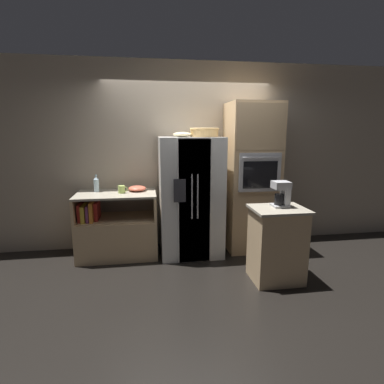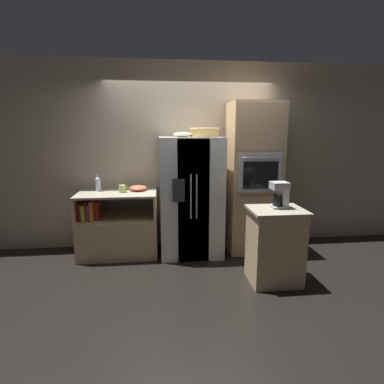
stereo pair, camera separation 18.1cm
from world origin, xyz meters
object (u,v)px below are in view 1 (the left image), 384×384
(bottle_tall, at_px, (96,184))
(mug, at_px, (122,189))
(fruit_bowl, at_px, (182,134))
(wall_oven, at_px, (251,178))
(refrigerator, at_px, (190,197))
(wicker_basket, at_px, (204,132))
(mixing_bowl, at_px, (137,188))
(coffee_maker, at_px, (282,193))

(bottle_tall, distance_m, mug, 0.40)
(mug, bearing_deg, fruit_bowl, -5.89)
(wall_oven, bearing_deg, refrigerator, -176.36)
(wicker_basket, distance_m, fruit_bowl, 0.32)
(wall_oven, bearing_deg, fruit_bowl, -174.53)
(fruit_bowl, height_order, bottle_tall, fruit_bowl)
(refrigerator, height_order, mug, refrigerator)
(wall_oven, relative_size, fruit_bowl, 8.50)
(bottle_tall, distance_m, mixing_bowl, 0.58)
(coffee_maker, bearing_deg, fruit_bowl, 140.13)
(wall_oven, relative_size, bottle_tall, 8.79)
(refrigerator, relative_size, wicker_basket, 4.16)
(refrigerator, height_order, coffee_maker, refrigerator)
(fruit_bowl, bearing_deg, bottle_tall, 169.02)
(bottle_tall, bearing_deg, mixing_bowl, -3.57)
(wicker_basket, xyz_separation_m, coffee_maker, (0.76, -0.93, -0.70))
(mixing_bowl, bearing_deg, coffee_maker, -32.59)
(wall_oven, distance_m, mixing_bowl, 1.70)
(wall_oven, bearing_deg, bottle_tall, 176.55)
(refrigerator, bearing_deg, wicker_basket, -1.76)
(bottle_tall, height_order, mug, bottle_tall)
(wicker_basket, bearing_deg, mug, 177.41)
(refrigerator, xyz_separation_m, coffee_maker, (0.96, -0.94, 0.22))
(wicker_basket, xyz_separation_m, mug, (-1.17, 0.05, -0.79))
(wicker_basket, relative_size, mixing_bowl, 1.59)
(coffee_maker, bearing_deg, bottle_tall, 153.70)
(wicker_basket, height_order, mixing_bowl, wicker_basket)
(fruit_bowl, height_order, mixing_bowl, fruit_bowl)
(mug, height_order, coffee_maker, coffee_maker)
(fruit_bowl, height_order, coffee_maker, fruit_bowl)
(wicker_basket, xyz_separation_m, mixing_bowl, (-0.96, 0.17, -0.81))
(refrigerator, distance_m, wall_oven, 0.96)
(bottle_tall, height_order, mixing_bowl, bottle_tall)
(refrigerator, bearing_deg, wall_oven, 3.64)
(wicker_basket, xyz_separation_m, bottle_tall, (-1.53, 0.20, -0.73))
(wicker_basket, bearing_deg, mixing_bowl, 170.18)
(fruit_bowl, bearing_deg, mug, 174.11)
(wicker_basket, distance_m, mixing_bowl, 1.26)
(mug, distance_m, coffee_maker, 2.17)
(wall_oven, distance_m, mug, 1.90)
(refrigerator, relative_size, bottle_tall, 6.83)
(bottle_tall, bearing_deg, wall_oven, -3.45)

